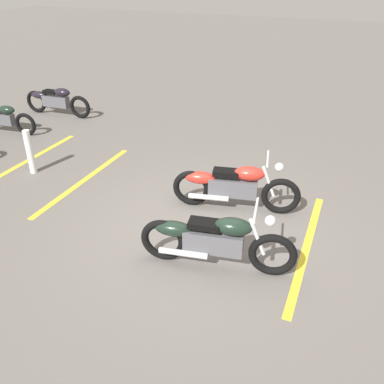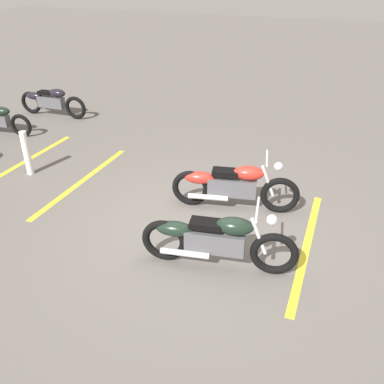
{
  "view_description": "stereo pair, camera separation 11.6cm",
  "coord_description": "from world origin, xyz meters",
  "px_view_note": "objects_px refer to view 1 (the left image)",
  "views": [
    {
      "loc": [
        -2.05,
        5.26,
        3.85
      ],
      "look_at": [
        0.2,
        0.0,
        0.65
      ],
      "focal_mm": 38.64,
      "sensor_mm": 36.0,
      "label": 1
    },
    {
      "loc": [
        -1.94,
        5.31,
        3.85
      ],
      "look_at": [
        0.2,
        0.0,
        0.65
      ],
      "focal_mm": 38.64,
      "sensor_mm": 36.0,
      "label": 2
    }
  ],
  "objects_px": {
    "motorcycle_bright_foreground": "(232,185)",
    "motorcycle_row_left": "(0,118)",
    "motorcycle_row_far_left": "(55,100)",
    "motorcycle_dark_foreground": "(213,239)",
    "bollard_post": "(30,152)"
  },
  "relations": [
    {
      "from": "motorcycle_bright_foreground",
      "to": "motorcycle_row_left",
      "type": "xyz_separation_m",
      "value": [
        6.6,
        -1.27,
        -0.07
      ]
    },
    {
      "from": "motorcycle_bright_foreground",
      "to": "motorcycle_row_far_left",
      "type": "relative_size",
      "value": 1.04
    },
    {
      "from": "motorcycle_dark_foreground",
      "to": "motorcycle_row_far_left",
      "type": "xyz_separation_m",
      "value": [
        6.47,
        -4.56,
        -0.03
      ]
    },
    {
      "from": "bollard_post",
      "to": "motorcycle_bright_foreground",
      "type": "bearing_deg",
      "value": -176.63
    },
    {
      "from": "motorcycle_bright_foreground",
      "to": "motorcycle_row_far_left",
      "type": "height_order",
      "value": "motorcycle_bright_foreground"
    },
    {
      "from": "motorcycle_row_far_left",
      "to": "motorcycle_row_left",
      "type": "xyz_separation_m",
      "value": [
        0.38,
        1.67,
        -0.04
      ]
    },
    {
      "from": "motorcycle_row_left",
      "to": "bollard_post",
      "type": "relative_size",
      "value": 2.07
    },
    {
      "from": "motorcycle_row_far_left",
      "to": "bollard_post",
      "type": "xyz_separation_m",
      "value": [
        -1.97,
        3.19,
        0.03
      ]
    },
    {
      "from": "bollard_post",
      "to": "motorcycle_dark_foreground",
      "type": "bearing_deg",
      "value": 163.01
    },
    {
      "from": "motorcycle_dark_foreground",
      "to": "bollard_post",
      "type": "relative_size",
      "value": 2.39
    },
    {
      "from": "motorcycle_row_left",
      "to": "bollard_post",
      "type": "xyz_separation_m",
      "value": [
        -2.35,
        1.52,
        0.07
      ]
    },
    {
      "from": "motorcycle_row_far_left",
      "to": "bollard_post",
      "type": "height_order",
      "value": "bollard_post"
    },
    {
      "from": "motorcycle_row_far_left",
      "to": "motorcycle_row_left",
      "type": "distance_m",
      "value": 1.71
    },
    {
      "from": "motorcycle_bright_foreground",
      "to": "bollard_post",
      "type": "height_order",
      "value": "motorcycle_bright_foreground"
    },
    {
      "from": "motorcycle_dark_foreground",
      "to": "motorcycle_row_left",
      "type": "distance_m",
      "value": 7.44
    }
  ]
}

